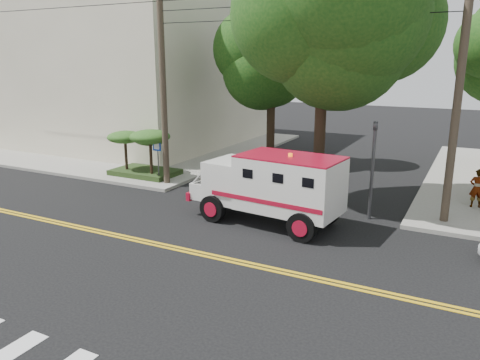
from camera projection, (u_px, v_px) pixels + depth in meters
The scene contains 12 objects.
ground at pixel (201, 254), 14.14m from camera, with size 100.00×100.00×0.00m, color black.
sidewalk_nw at pixel (137, 145), 31.73m from camera, with size 17.00×17.00×0.15m, color gray.
building_left at pixel (125, 68), 32.63m from camera, with size 16.00×14.00×10.00m, color beige.
utility_pole_left at pixel (163, 88), 20.66m from camera, with size 0.28×0.28×9.00m, color #382D23.
utility_pole_right at pixel (458, 97), 15.55m from camera, with size 0.28×0.28×9.00m, color #382D23.
tree_main at pixel (334, 17), 16.81m from camera, with size 6.08×5.70×9.85m.
tree_left at pixel (276, 59), 24.03m from camera, with size 4.48×4.20×7.70m.
traffic_signal at pixel (373, 160), 16.71m from camera, with size 0.15×0.18×3.60m.
accessibility_sign at pixel (158, 155), 21.86m from camera, with size 0.45×0.10×2.02m.
palm_planter at pixel (142, 145), 22.73m from camera, with size 3.52×2.63×2.36m.
armored_truck at pixel (271, 184), 16.45m from camera, with size 5.75×2.72×2.53m.
pedestrian_a at pixel (477, 188), 17.97m from camera, with size 0.55×0.36×1.51m, color gray.
Camera 1 is at (7.07, -11.12, 5.71)m, focal length 35.00 mm.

